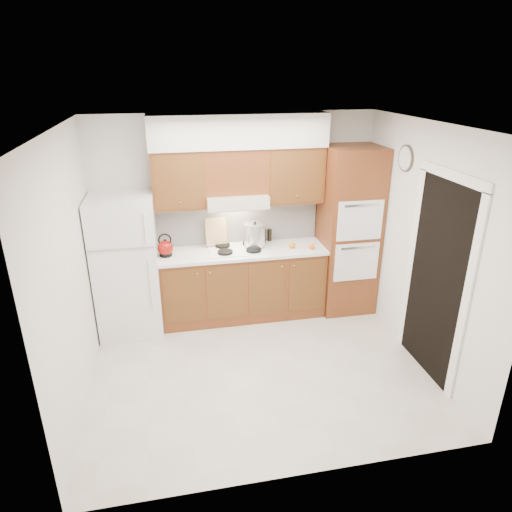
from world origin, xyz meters
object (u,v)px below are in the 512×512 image
at_px(kettle, 165,248).
at_px(fridge, 127,266).
at_px(stock_pot, 255,235).
at_px(oven_cabinet, 348,231).

bearing_deg(kettle, fridge, -157.81).
bearing_deg(stock_pot, oven_cabinet, -3.62).
distance_m(oven_cabinet, kettle, 2.37).
relative_size(oven_cabinet, kettle, 11.48).
xyz_separation_m(fridge, stock_pot, (1.61, 0.11, 0.25)).
bearing_deg(oven_cabinet, kettle, -179.86).
xyz_separation_m(kettle, stock_pot, (1.13, 0.08, 0.06)).
distance_m(fridge, kettle, 0.51).
height_order(fridge, stock_pot, fridge).
xyz_separation_m(oven_cabinet, stock_pot, (-1.24, 0.08, 0.01)).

